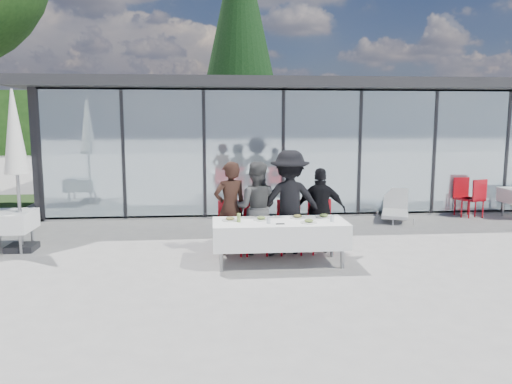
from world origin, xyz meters
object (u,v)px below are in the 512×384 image
(plate_d, at_px, (324,216))
(market_umbrella, at_px, (15,144))
(plate_a, at_px, (230,219))
(plate_b, at_px, (261,219))
(dining_table, at_px, (280,233))
(diner_a, at_px, (230,208))
(diner_chair_c, at_px, (289,224))
(spare_chair_a, at_px, (463,195))
(diner_c, at_px, (290,202))
(folded_eyeglasses, at_px, (280,224))
(spare_chair_b, at_px, (476,196))
(plate_c, at_px, (298,217))
(diner_chair_b, at_px, (256,224))
(diner_chair_d, at_px, (320,223))
(juice_bottle, at_px, (239,218))
(diner_b, at_px, (256,208))
(diner_d, at_px, (321,210))
(plate_extra, at_px, (309,222))
(conifer_tree, at_px, (240,33))
(lounger, at_px, (395,209))
(spare_table_left, at_px, (9,222))
(diner_chair_a, at_px, (230,225))

(plate_d, distance_m, market_umbrella, 5.76)
(plate_a, distance_m, plate_b, 0.53)
(dining_table, height_order, diner_a, diner_a)
(diner_chair_c, bearing_deg, plate_b, -132.56)
(dining_table, bearing_deg, spare_chair_a, 36.36)
(diner_c, distance_m, diner_chair_c, 0.41)
(folded_eyeglasses, bearing_deg, spare_chair_b, 35.16)
(plate_c, bearing_deg, diner_chair_b, 142.12)
(diner_chair_d, distance_m, juice_bottle, 1.77)
(spare_chair_b, xyz_separation_m, market_umbrella, (-10.18, -2.29, 1.47))
(diner_b, bearing_deg, diner_chair_d, -168.01)
(diner_d, bearing_deg, plate_extra, 77.77)
(plate_a, xyz_separation_m, juice_bottle, (0.14, -0.14, 0.05))
(plate_c, relative_size, conifer_tree, 0.03)
(dining_table, bearing_deg, juice_bottle, -177.49)
(diner_chair_d, bearing_deg, folded_eyeglasses, -131.44)
(market_umbrella, xyz_separation_m, lounger, (8.10, 2.28, -1.75))
(diner_chair_c, xyz_separation_m, plate_a, (-1.12, -0.64, 0.24))
(juice_bottle, xyz_separation_m, spare_chair_a, (5.98, 3.92, -0.29))
(juice_bottle, distance_m, folded_eyeglasses, 0.71)
(lounger, bearing_deg, spare_table_left, -164.93)
(spare_table_left, relative_size, market_umbrella, 0.29)
(diner_a, relative_size, plate_extra, 6.10)
(plate_d, bearing_deg, plate_b, -173.91)
(folded_eyeglasses, bearing_deg, diner_b, 107.19)
(diner_a, bearing_deg, juice_bottle, 79.23)
(diner_b, xyz_separation_m, juice_bottle, (-0.35, -0.77, -0.03))
(folded_eyeglasses, bearing_deg, plate_extra, 7.14)
(plate_c, relative_size, market_umbrella, 0.09)
(plate_c, height_order, plate_d, same)
(diner_a, bearing_deg, plate_d, 143.09)
(juice_bottle, bearing_deg, conifer_tree, 86.49)
(diner_a, bearing_deg, conifer_tree, -113.42)
(spare_chair_a, relative_size, lounger, 0.67)
(diner_chair_a, xyz_separation_m, diner_c, (1.09, -0.01, 0.41))
(plate_d, distance_m, spare_table_left, 5.87)
(diner_d, distance_m, diner_chair_d, 0.25)
(spare_table_left, xyz_separation_m, market_umbrella, (0.23, -0.04, 1.46))
(folded_eyeglasses, bearing_deg, spare_table_left, 161.84)
(diner_chair_d, height_order, plate_a, diner_chair_d)
(diner_a, relative_size, diner_chair_b, 1.75)
(plate_b, bearing_deg, diner_chair_c, 47.44)
(diner_c, bearing_deg, lounger, -130.77)
(spare_chair_a, bearing_deg, diner_chair_b, -150.81)
(plate_b, bearing_deg, plate_c, 9.77)
(diner_a, distance_m, diner_c, 1.10)
(diner_a, relative_size, diner_chair_a, 1.75)
(diner_b, relative_size, diner_chair_c, 1.74)
(diner_a, distance_m, market_umbrella, 4.11)
(diner_b, distance_m, diner_d, 1.21)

